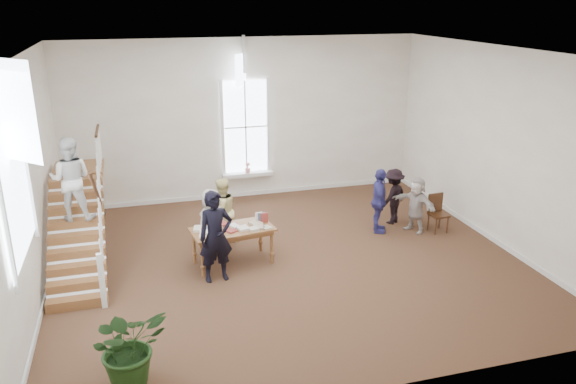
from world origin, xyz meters
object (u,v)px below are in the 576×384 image
object	(u,v)px
woman_cluster_c	(416,205)
elderly_woman	(212,222)
person_yellow	(222,212)
floor_plant	(129,346)
side_chair	(437,211)
woman_cluster_b	(393,196)
woman_cluster_a	(379,201)
library_table	(233,232)
police_officer	(216,237)

from	to	relation	value
woman_cluster_c	elderly_woman	bearing A→B (deg)	-114.01
person_yellow	woman_cluster_c	world-z (taller)	person_yellow
floor_plant	side_chair	world-z (taller)	floor_plant
woman_cluster_b	side_chair	distance (m)	1.15
person_yellow	woman_cluster_c	bearing A→B (deg)	145.60
person_yellow	woman_cluster_b	size ratio (longest dim) A/B	1.12
side_chair	floor_plant	bearing A→B (deg)	-155.83
woman_cluster_b	woman_cluster_a	bearing A→B (deg)	4.56
person_yellow	woman_cluster_a	xyz separation A→B (m)	(3.81, -0.36, 0.01)
library_table	elderly_woman	size ratio (longest dim) A/B	1.21
side_chair	woman_cluster_b	bearing A→B (deg)	133.45
police_officer	elderly_woman	bearing A→B (deg)	78.25
library_table	elderly_woman	bearing A→B (deg)	112.27
woman_cluster_b	library_table	bearing A→B (deg)	-16.98
woman_cluster_a	police_officer	bearing A→B (deg)	129.55
person_yellow	side_chair	size ratio (longest dim) A/B	1.70
elderly_woman	woman_cluster_a	xyz separation A→B (m)	(4.11, 0.14, 0.04)
floor_plant	woman_cluster_a	bearing A→B (deg)	35.61
library_table	elderly_woman	xyz separation A→B (m)	(-0.36, 0.60, 0.03)
person_yellow	library_table	bearing A→B (deg)	65.25
woman_cluster_b	side_chair	world-z (taller)	woman_cluster_b
floor_plant	side_chair	distance (m)	8.39
woman_cluster_b	side_chair	size ratio (longest dim) A/B	1.52
side_chair	woman_cluster_c	bearing A→B (deg)	163.97
woman_cluster_a	woman_cluster_b	distance (m)	0.76
police_officer	elderly_woman	size ratio (longest dim) A/B	1.25
person_yellow	woman_cluster_b	world-z (taller)	person_yellow
library_table	police_officer	bearing A→B (deg)	-133.37
library_table	woman_cluster_c	xyz separation A→B (m)	(4.65, 0.54, -0.04)
library_table	woman_cluster_b	world-z (taller)	woman_cluster_b
woman_cluster_a	woman_cluster_c	world-z (taller)	woman_cluster_a
elderly_woman	side_chair	xyz separation A→B (m)	(5.54, -0.17, -0.24)
woman_cluster_a	floor_plant	xyz separation A→B (m)	(-5.96, -4.27, -0.19)
library_table	person_yellow	size ratio (longest dim) A/B	1.15
woman_cluster_c	woman_cluster_a	bearing A→B (deg)	-125.86
library_table	woman_cluster_a	world-z (taller)	woman_cluster_a
library_table	person_yellow	distance (m)	1.11
woman_cluster_a	floor_plant	world-z (taller)	woman_cluster_a
person_yellow	woman_cluster_a	size ratio (longest dim) A/B	0.99
floor_plant	side_chair	size ratio (longest dim) A/B	1.32
police_officer	elderly_woman	distance (m)	1.27
person_yellow	floor_plant	bearing A→B (deg)	37.42
person_yellow	side_chair	distance (m)	5.29
police_officer	floor_plant	size ratio (longest dim) A/B	1.53
library_table	woman_cluster_c	world-z (taller)	woman_cluster_c
police_officer	woman_cluster_c	xyz separation A→B (m)	(5.11, 1.19, -0.26)
woman_cluster_a	woman_cluster_b	xyz separation A→B (m)	(0.60, 0.45, -0.09)
library_table	side_chair	world-z (taller)	side_chair
woman_cluster_b	woman_cluster_c	size ratio (longest dim) A/B	1.03
woman_cluster_b	woman_cluster_c	xyz separation A→B (m)	(0.30, -0.65, -0.02)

